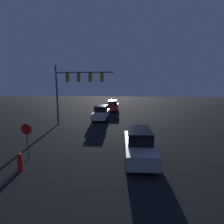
% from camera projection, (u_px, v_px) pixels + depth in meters
% --- Properties ---
extents(car_near, '(1.84, 4.61, 1.69)m').
position_uv_depth(car_near, '(139.00, 144.00, 10.19)').
color(car_near, '#99999E').
rests_on(car_near, ground_plane).
extents(car_mid, '(1.71, 4.56, 1.69)m').
position_uv_depth(car_mid, '(101.00, 113.00, 21.29)').
color(car_mid, beige).
rests_on(car_mid, ground_plane).
extents(car_far, '(1.73, 4.57, 1.69)m').
position_uv_depth(car_far, '(113.00, 106.00, 28.10)').
color(car_far, '#B21E1E').
rests_on(car_far, ground_plane).
extents(traffic_signal_mast, '(6.07, 0.30, 6.20)m').
position_uv_depth(traffic_signal_mast, '(75.00, 83.00, 17.87)').
color(traffic_signal_mast, '#4C4C51').
rests_on(traffic_signal_mast, ground_plane).
extents(stop_sign, '(0.63, 0.07, 2.11)m').
position_uv_depth(stop_sign, '(27.00, 135.00, 9.92)').
color(stop_sign, '#4C4C51').
rests_on(stop_sign, ground_plane).
extents(fire_hydrant, '(0.24, 0.24, 0.93)m').
position_uv_depth(fire_hydrant, '(20.00, 162.00, 8.72)').
color(fire_hydrant, red).
rests_on(fire_hydrant, ground_plane).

